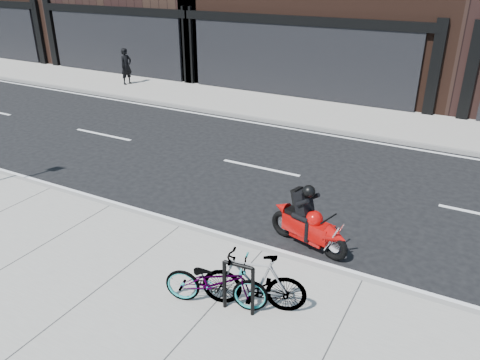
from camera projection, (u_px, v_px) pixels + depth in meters
The scene contains 8 objects.
ground at pixel (226, 195), 11.77m from camera, with size 120.00×120.00×0.00m, color black.
sidewalk_near at pixel (74, 310), 7.76m from camera, with size 60.00×6.00×0.13m, color gray.
sidewalk_far at pixel (327, 114), 17.93m from camera, with size 60.00×3.50×0.13m, color gray.
bike_rack at pixel (238, 283), 7.44m from camera, with size 0.55×0.11×0.92m.
bicycle_front at pixel (216, 282), 7.62m from camera, with size 0.61×1.74×0.92m, color gray.
bicycle_rear at pixel (254, 281), 7.53m from camera, with size 0.49×1.72×1.04m, color gray.
motorcycle at pixel (312, 224), 9.35m from camera, with size 1.83×0.81×1.39m.
pedestrian at pixel (126, 66), 21.89m from camera, with size 0.61×0.40×1.67m, color black.
Camera 1 is at (5.35, -9.08, 5.28)m, focal length 35.00 mm.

